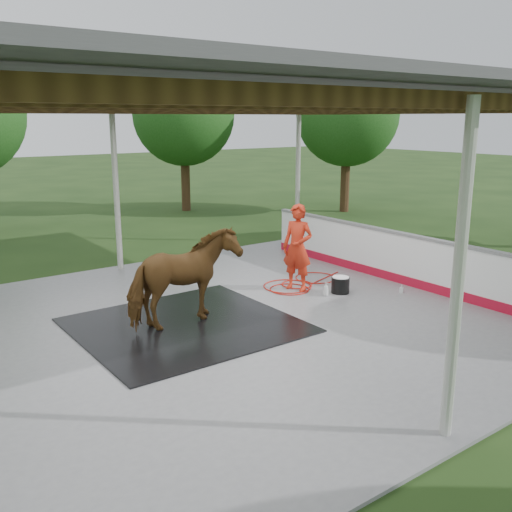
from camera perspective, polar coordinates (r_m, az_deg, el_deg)
ground at (r=10.50m, az=-3.08°, el=-6.84°), size 100.00×100.00×0.00m
concrete_slab at (r=10.49m, az=-3.08°, el=-6.72°), size 12.00×10.00×0.05m
pavilion_structure at (r=9.84m, az=-3.38°, el=15.34°), size 12.60×10.60×4.05m
dasher_board at (r=13.29m, az=13.68°, el=-0.14°), size 0.16×8.00×1.15m
tree_belt at (r=10.75m, az=-4.68°, el=14.23°), size 28.00×28.00×5.80m
rubber_mat at (r=10.35m, az=-7.07°, el=-6.86°), size 3.67×3.44×0.03m
horse at (r=10.08m, az=-7.21°, el=-2.25°), size 2.08×1.06×1.70m
handler at (r=12.19m, az=4.17°, el=0.86°), size 0.67×0.80×1.86m
wash_bucket at (r=12.23m, az=8.44°, el=-2.84°), size 0.38×0.38×0.35m
soap_bottle_a at (r=11.98m, az=7.00°, el=-3.32°), size 0.15×0.15×0.29m
soap_bottle_b at (r=12.51m, az=14.35°, el=-3.20°), size 0.11×0.11×0.17m
hose_coil at (r=12.76m, az=4.19°, el=-2.82°), size 2.29×1.25×0.02m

